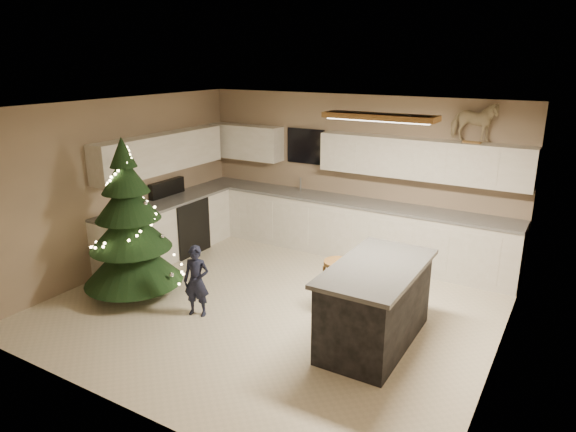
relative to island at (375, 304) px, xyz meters
The scene contains 8 objects.
ground_plane 1.56m from the island, behind, with size 5.50×5.50×0.00m, color beige.
room_shell 1.94m from the island, behind, with size 5.52×5.02×2.61m.
cabinetry 3.03m from the island, 142.33° to the left, with size 5.50×3.20×2.00m.
island is the anchor object (origin of this frame).
bar_stool 0.79m from the island, 147.57° to the left, with size 0.37×0.37×0.71m.
christmas_tree 3.39m from the island, behind, with size 1.37×1.33×2.20m.
toddler 2.25m from the island, 166.45° to the right, with size 0.34×0.22×0.93m, color black.
rocking_horse 3.13m from the island, 81.31° to the left, with size 0.66×0.32×0.57m.
Camera 1 is at (3.30, -5.24, 3.16)m, focal length 32.00 mm.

